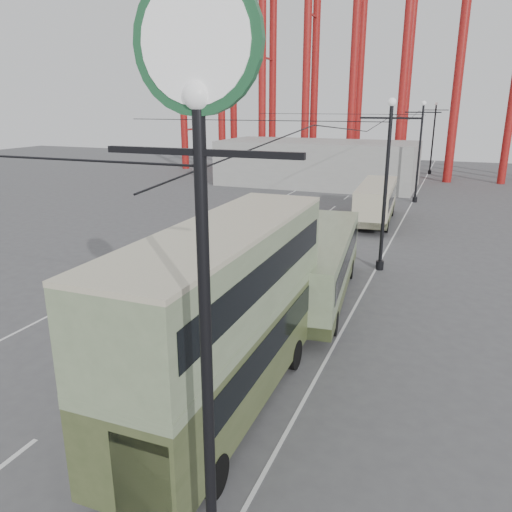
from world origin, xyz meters
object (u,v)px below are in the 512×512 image
at_px(lamp_post_near, 201,182).
at_px(single_decker_green, 320,263).
at_px(single_decker_cream, 376,201).
at_px(double_decker_bus, 226,311).
at_px(pedestrian, 238,280).

relative_size(lamp_post_near, single_decker_green, 0.94).
bearing_deg(lamp_post_near, single_decker_cream, 93.80).
bearing_deg(double_decker_bus, lamp_post_near, -68.30).
relative_size(lamp_post_near, double_decker_bus, 1.01).
distance_m(lamp_post_near, pedestrian, 16.58).
bearing_deg(single_decker_green, pedestrian, -165.37).
height_order(single_decker_cream, pedestrian, single_decker_cream).
relative_size(single_decker_green, single_decker_cream, 1.15).
bearing_deg(lamp_post_near, pedestrian, 112.10).
bearing_deg(pedestrian, double_decker_bus, 98.66).
relative_size(single_decker_green, pedestrian, 6.22).
xyz_separation_m(double_decker_bus, single_decker_green, (0.26, 9.80, -1.42)).
bearing_deg(single_decker_green, double_decker_bus, -98.06).
height_order(lamp_post_near, double_decker_bus, lamp_post_near).
distance_m(double_decker_bus, single_decker_cream, 27.46).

